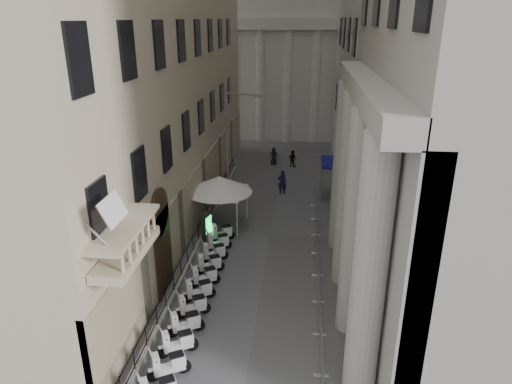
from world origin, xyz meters
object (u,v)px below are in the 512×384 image
street_lamp (231,140)px  pedestrian_b (292,158)px  security_tent (218,184)px  info_kiosk (207,228)px  pedestrian_a (282,182)px

street_lamp → pedestrian_b: bearing=88.0°
security_tent → info_kiosk: security_tent is taller
pedestrian_b → info_kiosk: bearing=96.8°
pedestrian_a → pedestrian_b: pedestrian_a is taller
pedestrian_a → pedestrian_b: (0.59, 7.20, -0.17)m
security_tent → info_kiosk: (-0.27, -2.65, -1.95)m
street_lamp → pedestrian_b: 11.75m
security_tent → info_kiosk: 3.30m
street_lamp → info_kiosk: 7.25m
security_tent → pedestrian_b: (4.55, 13.48, -2.14)m
security_tent → info_kiosk: bearing=-95.8°
info_kiosk → pedestrian_a: size_ratio=1.01×
info_kiosk → security_tent: bearing=100.1°
pedestrian_a → info_kiosk: bearing=49.0°
street_lamp → info_kiosk: (-0.67, -5.99, -4.04)m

